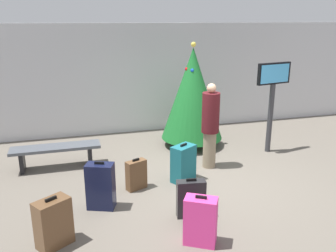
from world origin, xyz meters
TOP-DOWN VIEW (x-y plane):
  - ground_plane at (0.00, 0.00)m, footprint 16.00×16.00m
  - back_wall at (0.00, 3.50)m, footprint 16.00×0.20m
  - holiday_tree at (0.39, 1.92)m, footprint 1.47×1.47m
  - flight_info_kiosk at (1.98, 1.03)m, footprint 0.88×0.25m
  - waiting_bench at (-2.77, 1.38)m, footprint 1.80×0.44m
  - traveller_0 at (0.30, 0.57)m, footprint 0.50×0.50m
  - suitcase_0 at (-0.44, 0.06)m, footprint 0.53×0.47m
  - suitcase_1 at (-2.05, -0.52)m, footprint 0.50×0.40m
  - suitcase_2 at (-1.36, -0.01)m, footprint 0.41×0.29m
  - suitcase_3 at (-0.72, -1.17)m, footprint 0.47×0.23m
  - suitcase_4 at (-0.83, -1.87)m, footprint 0.50×0.43m
  - suitcase_5 at (-2.77, -1.37)m, footprint 0.54×0.48m

SIDE VIEW (x-z plane):
  - ground_plane at x=0.00m, z-range 0.00..0.00m
  - suitcase_2 at x=-1.36m, z-range -0.02..0.57m
  - suitcase_3 at x=-0.72m, z-range -0.02..0.63m
  - suitcase_5 at x=-2.77m, z-range -0.02..0.71m
  - suitcase_4 at x=-0.83m, z-range -0.02..0.71m
  - suitcase_0 at x=-0.44m, z-range -0.02..0.74m
  - waiting_bench at x=-2.77m, z-range 0.13..0.61m
  - suitcase_1 at x=-2.05m, z-range -0.02..0.80m
  - traveller_0 at x=0.30m, z-range 0.05..1.82m
  - holiday_tree at x=0.39m, z-range 0.04..2.54m
  - flight_info_kiosk at x=1.98m, z-range 0.40..2.48m
  - back_wall at x=0.00m, z-range 0.00..2.89m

